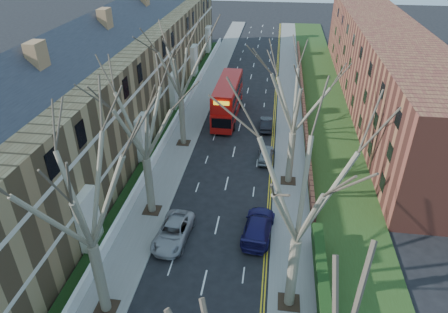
% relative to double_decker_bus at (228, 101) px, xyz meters
% --- Properties ---
extents(pavement_left, '(3.00, 102.00, 0.12)m').
position_rel_double_decker_bus_xyz_m(pavement_left, '(-4.22, 3.48, -2.18)').
color(pavement_left, slate).
rests_on(pavement_left, ground).
extents(pavement_right, '(3.00, 102.00, 0.12)m').
position_rel_double_decker_bus_xyz_m(pavement_right, '(7.78, 3.48, -2.18)').
color(pavement_right, slate).
rests_on(pavement_right, ground).
extents(terrace_left, '(9.70, 78.00, 13.60)m').
position_rel_double_decker_bus_xyz_m(terrace_left, '(-11.87, -4.52, 3.29)').
color(terrace_left, olive).
rests_on(terrace_left, ground).
extents(flats_right, '(13.97, 54.00, 10.00)m').
position_rel_double_decker_bus_xyz_m(flats_right, '(19.24, 7.48, 2.74)').
color(flats_right, brown).
rests_on(flats_right, ground).
extents(front_wall_left, '(0.30, 78.00, 1.00)m').
position_rel_double_decker_bus_xyz_m(front_wall_left, '(-5.87, -4.52, -1.62)').
color(front_wall_left, white).
rests_on(front_wall_left, ground).
extents(grass_verge_right, '(6.00, 102.00, 0.06)m').
position_rel_double_decker_bus_xyz_m(grass_verge_right, '(12.28, 3.48, -2.09)').
color(grass_verge_right, '#253D16').
rests_on(grass_verge_right, ground).
extents(tree_left_mid, '(10.50, 10.50, 14.71)m').
position_rel_double_decker_bus_xyz_m(tree_left_mid, '(-3.92, -29.52, 7.31)').
color(tree_left_mid, '#6D5F4E').
rests_on(tree_left_mid, ground).
extents(tree_left_far, '(10.15, 10.15, 14.22)m').
position_rel_double_decker_bus_xyz_m(tree_left_far, '(-3.92, -19.52, 7.00)').
color(tree_left_far, '#6D5F4E').
rests_on(tree_left_far, ground).
extents(tree_left_dist, '(10.50, 10.50, 14.71)m').
position_rel_double_decker_bus_xyz_m(tree_left_dist, '(-3.92, -7.52, 7.32)').
color(tree_left_dist, '#6D5F4E').
rests_on(tree_left_dist, ground).
extents(tree_right_mid, '(10.50, 10.50, 14.71)m').
position_rel_double_decker_bus_xyz_m(tree_right_mid, '(7.48, -27.52, 7.31)').
color(tree_right_mid, '#6D5F4E').
rests_on(tree_right_mid, ground).
extents(tree_right_far, '(10.15, 10.15, 14.22)m').
position_rel_double_decker_bus_xyz_m(tree_right_far, '(7.48, -13.52, 7.00)').
color(tree_right_far, '#6D5F4E').
rests_on(tree_right_far, ground).
extents(double_decker_bus, '(2.89, 10.93, 4.56)m').
position_rel_double_decker_bus_xyz_m(double_decker_bus, '(0.00, 0.00, 0.00)').
color(double_decker_bus, '#AC0F0C').
rests_on(double_decker_bus, ground).
extents(car_left_far, '(2.70, 5.21, 1.41)m').
position_rel_double_decker_bus_xyz_m(car_left_far, '(-1.29, -22.62, -1.54)').
color(car_left_far, '#99989D').
rests_on(car_left_far, ground).
extents(car_right_near, '(2.66, 5.49, 1.54)m').
position_rel_double_decker_bus_xyz_m(car_right_near, '(5.10, -21.15, -1.47)').
color(car_right_near, '#1B164F').
rests_on(car_right_near, ground).
extents(car_right_mid, '(1.60, 3.87, 1.31)m').
position_rel_double_decker_bus_xyz_m(car_right_mid, '(5.19, -9.69, -1.59)').
color(car_right_mid, gray).
rests_on(car_right_mid, ground).
extents(car_right_far, '(1.54, 4.00, 1.30)m').
position_rel_double_decker_bus_xyz_m(car_right_far, '(4.89, -2.60, -1.59)').
color(car_right_far, black).
rests_on(car_right_far, ground).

